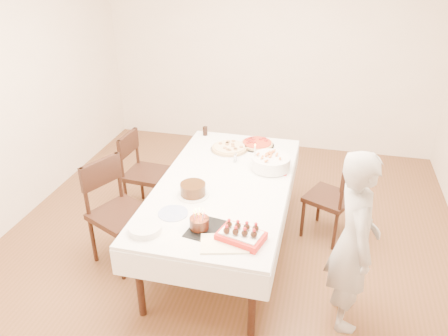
% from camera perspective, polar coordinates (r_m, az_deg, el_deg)
% --- Properties ---
extents(floor, '(5.00, 5.00, 0.00)m').
position_cam_1_polar(floor, '(4.33, 0.37, -10.28)').
color(floor, brown).
rests_on(floor, ground).
extents(wall_back, '(4.50, 0.04, 2.70)m').
position_cam_1_polar(wall_back, '(6.01, 6.14, 15.02)').
color(wall_back, '#F0E0CA').
rests_on(wall_back, floor).
extents(dining_table, '(1.86, 2.41, 0.75)m').
position_cam_1_polar(dining_table, '(4.07, -0.00, -6.51)').
color(dining_table, silver).
rests_on(dining_table, floor).
extents(chair_right_savory, '(0.59, 0.59, 0.87)m').
position_cam_1_polar(chair_right_savory, '(4.38, 13.57, -3.80)').
color(chair_right_savory, black).
rests_on(chair_right_savory, floor).
extents(chair_left_savory, '(0.49, 0.49, 0.89)m').
position_cam_1_polar(chair_left_savory, '(4.72, -10.03, -0.76)').
color(chair_left_savory, black).
rests_on(chair_left_savory, floor).
extents(chair_left_dessert, '(0.67, 0.67, 0.98)m').
position_cam_1_polar(chair_left_dessert, '(4.02, -13.33, -5.97)').
color(chair_left_dessert, black).
rests_on(chair_left_dessert, floor).
extents(person, '(0.43, 0.58, 1.46)m').
position_cam_1_polar(person, '(3.33, 16.58, -9.28)').
color(person, '#A39F9A').
rests_on(person, floor).
extents(pizza_white, '(0.49, 0.49, 0.04)m').
position_cam_1_polar(pizza_white, '(4.46, 0.70, 2.62)').
color(pizza_white, beige).
rests_on(pizza_white, dining_table).
extents(pizza_pepperoni, '(0.45, 0.45, 0.04)m').
position_cam_1_polar(pizza_pepperoni, '(4.57, 4.34, 3.17)').
color(pizza_pepperoni, red).
rests_on(pizza_pepperoni, dining_table).
extents(red_placemat, '(0.27, 0.27, 0.01)m').
position_cam_1_polar(red_placemat, '(4.14, 6.48, -0.06)').
color(red_placemat, '#B21E1E').
rests_on(red_placemat, dining_table).
extents(pasta_bowl, '(0.42, 0.42, 0.12)m').
position_cam_1_polar(pasta_bowl, '(4.10, 6.10, 0.73)').
color(pasta_bowl, white).
rests_on(pasta_bowl, dining_table).
extents(taper_candle, '(0.07, 0.07, 0.26)m').
position_cam_1_polar(taper_candle, '(4.07, 4.03, 1.63)').
color(taper_candle, white).
rests_on(taper_candle, dining_table).
extents(shaker_pair, '(0.09, 0.09, 0.08)m').
position_cam_1_polar(shaker_pair, '(4.21, 1.43, 1.26)').
color(shaker_pair, white).
rests_on(shaker_pair, dining_table).
extents(cola_glass, '(0.06, 0.06, 0.10)m').
position_cam_1_polar(cola_glass, '(4.80, -2.48, 4.85)').
color(cola_glass, black).
rests_on(cola_glass, dining_table).
extents(layer_cake, '(0.28, 0.28, 0.11)m').
position_cam_1_polar(layer_cake, '(3.68, -4.07, -2.82)').
color(layer_cake, '#39200E').
rests_on(layer_cake, dining_table).
extents(cake_board, '(0.36, 0.36, 0.01)m').
position_cam_1_polar(cake_board, '(3.28, -1.81, -8.12)').
color(cake_board, black).
rests_on(cake_board, dining_table).
extents(birthday_cake, '(0.19, 0.19, 0.15)m').
position_cam_1_polar(birthday_cake, '(3.25, -3.26, -6.69)').
color(birthday_cake, '#3A190F').
rests_on(birthday_cake, dining_table).
extents(strawberry_box, '(0.37, 0.30, 0.08)m').
position_cam_1_polar(strawberry_box, '(3.17, 2.25, -8.75)').
color(strawberry_box, red).
rests_on(strawberry_box, dining_table).
extents(box_lid, '(0.39, 0.31, 0.03)m').
position_cam_1_polar(box_lid, '(3.14, 0.07, -9.93)').
color(box_lid, beige).
rests_on(box_lid, dining_table).
extents(plate_stack, '(0.32, 0.32, 0.05)m').
position_cam_1_polar(plate_stack, '(3.31, -10.26, -7.76)').
color(plate_stack, white).
rests_on(plate_stack, dining_table).
extents(china_plate, '(0.30, 0.30, 0.01)m').
position_cam_1_polar(china_plate, '(3.48, -6.66, -5.88)').
color(china_plate, white).
rests_on(china_plate, dining_table).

